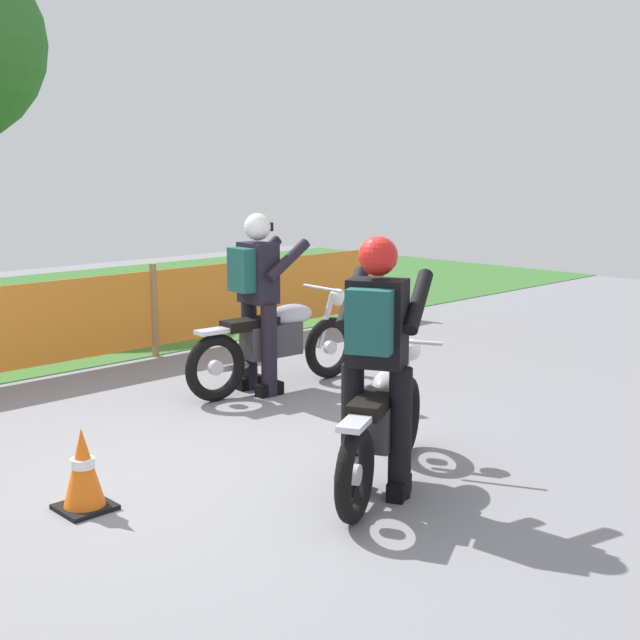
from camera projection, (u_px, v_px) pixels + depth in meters
name	position (u px, v px, depth m)	size (l,w,h in m)	color
ground	(193.00, 476.00, 5.91)	(24.00, 24.00, 0.02)	gray
motorcycle_lead	(277.00, 342.00, 8.10)	(1.98, 0.58, 0.94)	black
motorcycle_trailing	(384.00, 422.00, 5.67)	(1.73, 0.96, 0.89)	black
rider_lead	(258.00, 293.00, 7.88)	(0.70, 0.58, 1.69)	black
rider_trailing	(377.00, 352.00, 5.39)	(0.78, 0.70, 1.69)	black
traffic_cone	(83.00, 470.00, 5.26)	(0.32, 0.32, 0.53)	black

